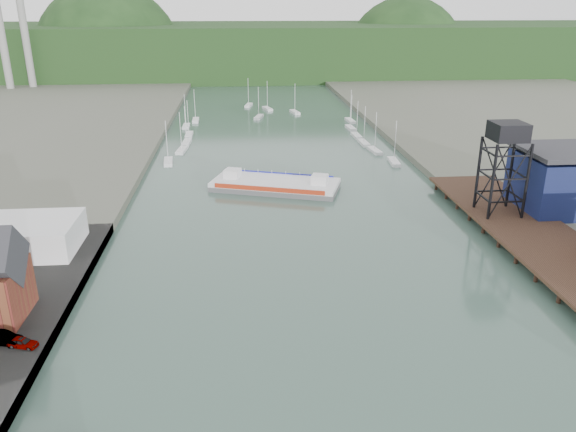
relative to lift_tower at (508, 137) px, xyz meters
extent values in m
cube|color=black|center=(2.00, -13.00, -13.75)|extent=(14.00, 70.00, 0.50)
cylinder|color=black|center=(-4.00, -13.00, -14.85)|extent=(0.60, 0.60, 2.20)
cube|color=silver|center=(-79.00, -8.00, -11.80)|extent=(18.00, 12.00, 4.50)
cylinder|color=black|center=(-3.00, -3.00, -7.00)|extent=(0.50, 0.50, 13.00)
cylinder|color=black|center=(3.00, -3.00, -7.00)|extent=(0.50, 0.50, 13.00)
cylinder|color=black|center=(-3.00, 3.00, -7.00)|extent=(0.50, 0.50, 13.00)
cylinder|color=black|center=(3.00, 3.00, -7.00)|extent=(0.50, 0.50, 13.00)
cube|color=black|center=(0.00, 0.00, 1.00)|extent=(5.50, 5.50, 3.00)
cube|color=#0D143D|center=(15.00, 2.00, -9.05)|extent=(20.00, 14.00, 10.00)
cube|color=silver|center=(-62.54, 45.89, -15.30)|extent=(2.67, 7.65, 0.90)
cube|color=silver|center=(-60.28, 57.30, -15.30)|extent=(2.81, 7.67, 0.90)
cube|color=silver|center=(-59.71, 66.17, -15.30)|extent=(2.35, 7.59, 0.90)
cube|color=silver|center=(-59.81, 76.09, -15.30)|extent=(2.01, 7.50, 0.90)
cube|color=silver|center=(-61.64, 88.33, -15.30)|extent=(2.00, 7.50, 0.90)
cube|color=silver|center=(-59.32, 98.17, -15.30)|extent=(2.16, 7.54, 0.90)
cube|color=silver|center=(-7.44, 41.03, -15.30)|extent=(2.53, 7.62, 0.90)
cube|color=silver|center=(-9.54, 52.51, -15.30)|extent=(2.76, 7.67, 0.90)
cube|color=silver|center=(-10.54, 61.29, -15.30)|extent=(2.22, 7.56, 0.90)
cube|color=silver|center=(-10.73, 70.28, -15.30)|extent=(2.18, 7.54, 0.90)
cube|color=silver|center=(-10.33, 81.38, -15.30)|extent=(2.46, 7.61, 0.90)
cube|color=silver|center=(-8.22, 92.99, -15.30)|extent=(2.48, 7.61, 0.90)
cube|color=silver|center=(-38.16, 102.00, -15.30)|extent=(3.78, 7.76, 0.90)
cube|color=silver|center=(-24.96, 110.00, -15.30)|extent=(3.31, 7.74, 0.90)
cube|color=silver|center=(-34.34, 118.00, -15.30)|extent=(3.76, 7.76, 0.90)
cube|color=silver|center=(-41.11, 126.00, -15.30)|extent=(3.40, 7.74, 0.90)
cylinder|color=gray|center=(-137.00, 177.00, 14.35)|extent=(3.20, 3.20, 60.00)
cube|color=black|center=(-35.00, 242.00, -3.65)|extent=(500.00, 120.00, 28.00)
sphere|color=black|center=(-115.00, 242.00, -7.65)|extent=(80.00, 80.00, 80.00)
sphere|color=black|center=(55.00, 252.00, -9.65)|extent=(70.00, 70.00, 70.00)
cube|color=#535456|center=(-37.77, 23.14, -15.12)|extent=(28.11, 18.19, 1.05)
cube|color=silver|center=(-37.77, 23.14, -14.18)|extent=(28.11, 18.19, 0.84)
cube|color=#AB2D13|center=(-39.44, 18.13, -13.97)|extent=(21.88, 7.43, 0.94)
cube|color=#151A94|center=(-36.10, 28.15, -13.97)|extent=(21.88, 7.43, 0.94)
cube|color=silver|center=(-46.70, 26.12, -12.93)|extent=(3.97, 3.97, 2.09)
cube|color=silver|center=(-28.84, 20.17, -12.93)|extent=(3.97, 3.97, 2.09)
imported|color=#999999|center=(-69.23, -34.81, -13.47)|extent=(3.67, 2.31, 1.16)
imported|color=#999999|center=(-71.55, -34.00, -13.34)|extent=(4.57, 2.64, 1.43)
camera|label=1|loc=(-45.01, -89.31, 21.06)|focal=35.00mm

